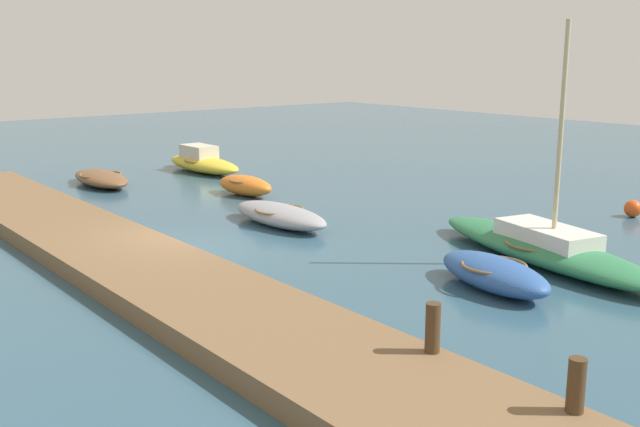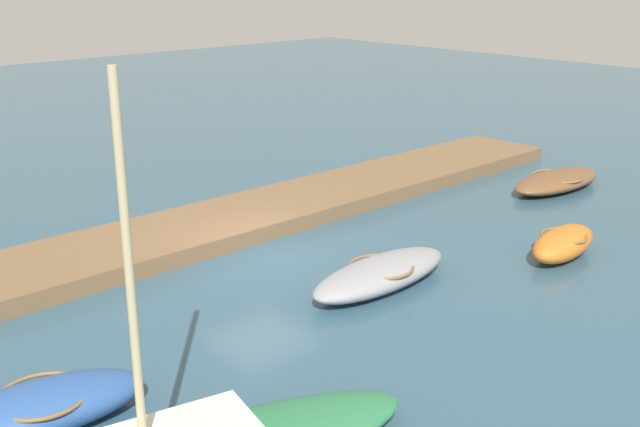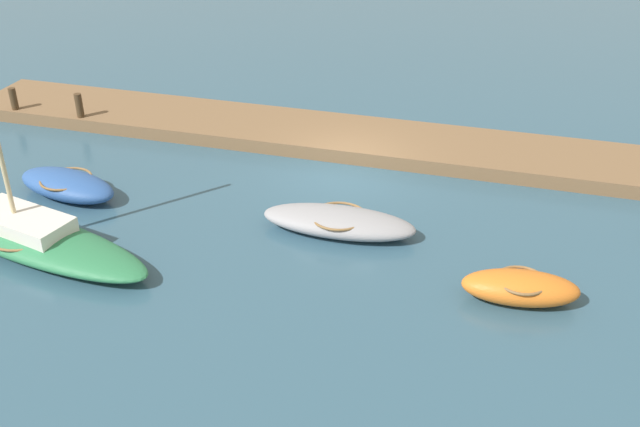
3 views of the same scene
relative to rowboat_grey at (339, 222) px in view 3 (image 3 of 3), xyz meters
The scene contains 8 objects.
ground_plane 3.67m from the rowboat_grey, 78.43° to the right, with size 84.00×84.00×0.00m, color #33566B.
dock_platform 5.67m from the rowboat_grey, 82.58° to the right, with size 27.98×3.06×0.44m, color brown.
rowboat_grey is the anchor object (origin of this frame).
sailboat_green 7.98m from the rowboat_grey, 21.35° to the left, with size 7.94×3.54×5.98m.
dinghy_orange 5.09m from the rowboat_grey, 159.01° to the left, with size 2.78×1.44×0.74m.
rowboat_blue 8.04m from the rowboat_grey, ahead, with size 3.47×2.02×0.72m.
mooring_post_west 11.23m from the rowboat_grey, 22.77° to the right, with size 0.25×0.25×0.84m, color #47331E.
mooring_post_mid_west 13.68m from the rowboat_grey, 18.52° to the right, with size 0.25×0.25×0.78m, color #47331E.
Camera 3 is at (-4.90, 19.92, 10.13)m, focal length 41.57 mm.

